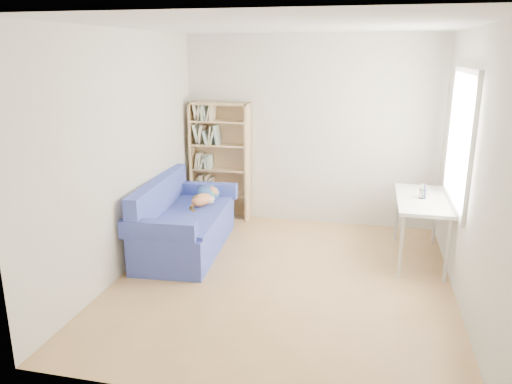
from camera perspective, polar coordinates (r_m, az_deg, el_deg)
ground at (r=5.45m, az=3.11°, el=-9.99°), size 4.00×4.00×0.00m
room_shell at (r=4.98m, az=4.59°, el=7.29°), size 3.54×4.04×2.62m
sofa at (r=6.20m, az=-8.25°, el=-3.58°), size 0.97×1.83×0.88m
bookshelf at (r=7.18m, az=-4.11°, el=2.97°), size 0.84×0.26×1.68m
desk at (r=6.02m, az=18.44°, el=-1.33°), size 0.57×1.24×0.75m
pen_cup at (r=5.99m, az=18.52°, el=-0.08°), size 0.09×0.09×0.17m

